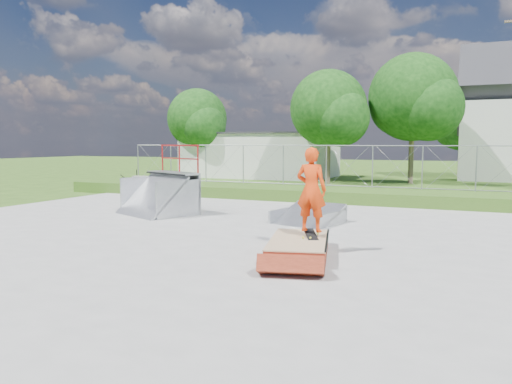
% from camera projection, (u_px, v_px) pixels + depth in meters
% --- Properties ---
extents(ground, '(120.00, 120.00, 0.00)m').
position_uv_depth(ground, '(210.00, 240.00, 12.31)').
color(ground, '#2F5117').
rests_on(ground, ground).
extents(concrete_pad, '(20.00, 16.00, 0.04)m').
position_uv_depth(concrete_pad, '(210.00, 239.00, 12.31)').
color(concrete_pad, gray).
rests_on(concrete_pad, ground).
extents(grass_berm, '(24.00, 3.00, 0.50)m').
position_uv_depth(grass_berm, '(319.00, 194.00, 20.95)').
color(grass_berm, '#2F5117').
rests_on(grass_berm, ground).
extents(grind_box, '(1.76, 2.69, 0.37)m').
position_uv_depth(grind_box, '(299.00, 247.00, 10.58)').
color(grind_box, maroon).
rests_on(grind_box, concrete_pad).
extents(quarter_pipe, '(2.92, 2.74, 2.33)m').
position_uv_depth(quarter_pipe, '(156.00, 180.00, 16.53)').
color(quarter_pipe, '#9D9FA5').
rests_on(quarter_pipe, concrete_pad).
extents(flat_bank_ramp, '(2.04, 2.13, 0.52)m').
position_uv_depth(flat_bank_ramp, '(308.00, 215.00, 14.78)').
color(flat_bank_ramp, '#9D9FA5').
rests_on(flat_bank_ramp, concrete_pad).
extents(skateboard, '(0.55, 0.81, 0.13)m').
position_uv_depth(skateboard, '(311.00, 235.00, 10.81)').
color(skateboard, black).
rests_on(skateboard, grind_box).
extents(skater, '(0.68, 0.46, 1.82)m').
position_uv_depth(skater, '(311.00, 193.00, 10.72)').
color(skater, '#EE3D0E').
rests_on(skater, grind_box).
extents(concrete_stairs, '(1.50, 1.60, 0.80)m').
position_uv_depth(concrete_stairs, '(141.00, 185.00, 23.59)').
color(concrete_stairs, gray).
rests_on(concrete_stairs, ground).
extents(chain_link_fence, '(20.00, 0.06, 1.80)m').
position_uv_depth(chain_link_fence, '(326.00, 166.00, 21.75)').
color(chain_link_fence, gray).
rests_on(chain_link_fence, grass_berm).
extents(utility_building_flat, '(10.00, 6.00, 3.00)m').
position_uv_depth(utility_building_flat, '(261.00, 155.00, 35.41)').
color(utility_building_flat, silver).
rests_on(utility_building_flat, ground).
extents(tree_left_near, '(4.76, 4.48, 6.65)m').
position_uv_depth(tree_left_near, '(332.00, 111.00, 28.86)').
color(tree_left_near, brown).
rests_on(tree_left_near, ground).
extents(tree_center, '(5.44, 5.12, 7.60)m').
position_uv_depth(tree_center, '(417.00, 100.00, 28.80)').
color(tree_center, brown).
rests_on(tree_center, ground).
extents(tree_left_far, '(4.42, 4.16, 6.18)m').
position_uv_depth(tree_left_far, '(199.00, 121.00, 34.71)').
color(tree_left_far, brown).
rests_on(tree_left_far, ground).
extents(tree_back_mid, '(4.08, 3.84, 5.70)m').
position_uv_depth(tree_back_mid, '(465.00, 125.00, 35.29)').
color(tree_back_mid, brown).
rests_on(tree_back_mid, ground).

